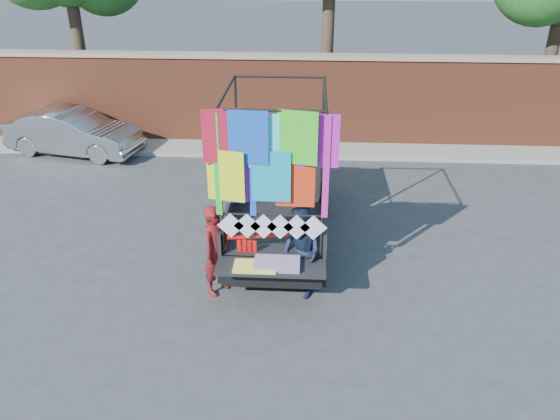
# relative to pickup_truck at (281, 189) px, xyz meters

# --- Properties ---
(ground) EXTENTS (90.00, 90.00, 0.00)m
(ground) POSITION_rel_pickup_truck_xyz_m (0.03, -1.92, -0.84)
(ground) COLOR #38383A
(ground) RESTS_ON ground
(brick_wall) EXTENTS (30.00, 0.45, 2.61)m
(brick_wall) POSITION_rel_pickup_truck_xyz_m (0.03, 5.08, 0.49)
(brick_wall) COLOR brown
(brick_wall) RESTS_ON ground
(curb) EXTENTS (30.00, 1.20, 0.12)m
(curb) POSITION_rel_pickup_truck_xyz_m (0.03, 4.38, -0.78)
(curb) COLOR gray
(curb) RESTS_ON ground
(pickup_truck) EXTENTS (2.10, 5.27, 3.32)m
(pickup_truck) POSITION_rel_pickup_truck_xyz_m (0.00, 0.00, 0.00)
(pickup_truck) COLOR black
(pickup_truck) RESTS_ON ground
(sedan) EXTENTS (3.97, 2.07, 1.24)m
(sedan) POSITION_rel_pickup_truck_xyz_m (-6.02, 3.90, -0.22)
(sedan) COLOR #A6A8AD
(sedan) RESTS_ON ground
(woman) EXTENTS (0.64, 0.72, 1.64)m
(woman) POSITION_rel_pickup_truck_xyz_m (-0.95, -2.50, -0.02)
(woman) COLOR maroon
(woman) RESTS_ON ground
(man) EXTENTS (0.95, 1.01, 1.64)m
(man) POSITION_rel_pickup_truck_xyz_m (0.48, -2.49, -0.02)
(man) COLOR #162138
(man) RESTS_ON ground
(streamer_bundle) EXTENTS (1.04, 0.21, 0.71)m
(streamer_bundle) POSITION_rel_pickup_truck_xyz_m (-0.35, -2.50, 0.07)
(streamer_bundle) COLOR red
(streamer_bundle) RESTS_ON ground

